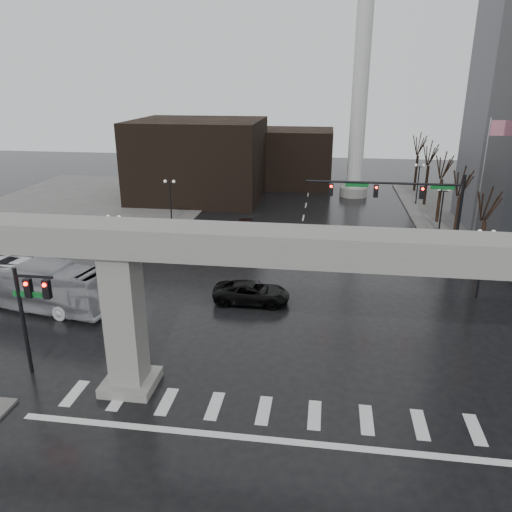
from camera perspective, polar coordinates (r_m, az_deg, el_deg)
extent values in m
plane|color=black|center=(25.67, 1.21, -15.90)|extent=(160.00, 160.00, 0.00)
cube|color=slate|center=(65.18, -18.04, 5.56)|extent=(28.00, 36.00, 0.15)
cube|color=gray|center=(22.00, 1.36, 1.29)|extent=(48.00, 2.20, 1.40)
cube|color=gray|center=(25.43, -14.72, -7.37)|extent=(1.60, 1.60, 7.30)
cube|color=gray|center=(27.11, -14.09, -13.79)|extent=(2.60, 2.60, 0.50)
cube|color=black|center=(65.60, -6.56, 10.88)|extent=(16.00, 14.00, 10.00)
cube|color=black|center=(73.68, 4.71, 11.12)|extent=(10.00, 10.00, 8.00)
cylinder|color=silver|center=(66.82, 11.91, 19.38)|extent=(2.00, 2.00, 30.00)
cylinder|color=gray|center=(68.34, 11.06, 7.24)|extent=(3.60, 3.60, 1.20)
cylinder|color=black|center=(42.30, 22.07, 3.25)|extent=(0.24, 0.24, 8.00)
cylinder|color=black|center=(40.51, 14.33, 8.09)|extent=(12.00, 0.18, 0.18)
cube|color=black|center=(41.07, 18.44, 6.91)|extent=(0.35, 0.30, 1.00)
cube|color=black|center=(40.59, 13.55, 7.24)|extent=(0.35, 0.30, 1.00)
cube|color=black|center=(40.41, 8.57, 7.51)|extent=(0.35, 0.30, 1.00)
sphere|color=#FF0C05|center=(40.84, 18.53, 7.27)|extent=(0.20, 0.20, 0.20)
cube|color=#0E6224|center=(41.27, 20.57, 7.37)|extent=(1.80, 0.05, 0.35)
cube|color=#0E6224|center=(40.38, 11.46, 7.98)|extent=(1.80, 0.05, 0.35)
cylinder|color=black|center=(28.74, -25.04, -6.85)|extent=(0.20, 0.20, 6.00)
cylinder|color=black|center=(27.22, -24.05, -2.16)|extent=(2.00, 0.14, 0.14)
cube|color=black|center=(27.66, -24.57, -3.36)|extent=(0.35, 0.30, 1.00)
cube|color=black|center=(27.15, -22.79, -3.52)|extent=(0.35, 0.30, 1.00)
cube|color=#0E6224|center=(27.84, -24.65, -4.01)|extent=(1.60, 0.05, 0.30)
cylinder|color=silver|center=(45.42, 24.21, 6.63)|extent=(0.12, 0.12, 12.00)
cube|color=red|center=(44.98, 26.40, 12.97)|extent=(2.00, 0.03, 1.20)
cylinder|color=black|center=(38.54, 24.33, -1.11)|extent=(0.14, 0.14, 4.80)
cube|color=black|center=(37.84, 24.83, 2.22)|extent=(0.90, 0.06, 0.06)
sphere|color=silver|center=(37.66, 24.21, 2.55)|extent=(0.32, 0.32, 0.32)
sphere|color=silver|center=(37.92, 25.52, 2.47)|extent=(0.32, 0.32, 0.32)
cylinder|color=black|center=(51.51, 20.36, 4.38)|extent=(0.14, 0.14, 4.80)
cube|color=black|center=(50.99, 20.67, 6.92)|extent=(0.90, 0.06, 0.06)
sphere|color=silver|center=(50.86, 20.20, 7.18)|extent=(0.32, 0.32, 0.32)
sphere|color=silver|center=(51.05, 21.19, 7.10)|extent=(0.32, 0.32, 0.32)
cylinder|color=black|center=(64.91, 17.98, 7.63)|extent=(0.14, 0.14, 4.80)
cube|color=black|center=(64.50, 18.20, 9.66)|extent=(0.90, 0.06, 0.06)
sphere|color=silver|center=(64.39, 17.82, 9.87)|extent=(0.32, 0.32, 0.32)
sphere|color=silver|center=(64.55, 18.62, 9.81)|extent=(0.32, 0.32, 0.32)
cylinder|color=black|center=(40.22, -15.65, 0.79)|extent=(0.14, 0.14, 4.80)
cube|color=black|center=(39.55, -15.96, 4.01)|extent=(0.90, 0.06, 0.06)
sphere|color=silver|center=(39.68, -16.58, 4.30)|extent=(0.32, 0.32, 0.32)
sphere|color=silver|center=(39.32, -15.39, 4.28)|extent=(0.32, 0.32, 0.32)
cylinder|color=black|center=(52.78, -9.71, 5.69)|extent=(0.14, 0.14, 4.80)
cube|color=black|center=(52.27, -9.86, 8.19)|extent=(0.90, 0.06, 0.06)
sphere|color=silver|center=(52.37, -10.34, 8.40)|extent=(0.32, 0.32, 0.32)
sphere|color=silver|center=(52.10, -9.39, 8.40)|extent=(0.32, 0.32, 0.32)
cylinder|color=black|center=(65.93, -6.05, 8.65)|extent=(0.14, 0.14, 4.80)
cube|color=black|center=(65.52, -6.12, 10.66)|extent=(0.90, 0.06, 0.06)
sphere|color=silver|center=(65.60, -6.52, 10.84)|extent=(0.32, 0.32, 0.32)
sphere|color=silver|center=(65.38, -5.74, 10.83)|extent=(0.32, 0.32, 0.32)
cylinder|color=black|center=(42.49, 24.23, 0.58)|extent=(0.34, 0.34, 4.55)
cylinder|color=black|center=(41.53, 24.94, 5.45)|extent=(0.12, 1.52, 2.98)
cylinder|color=black|center=(41.96, 25.46, 5.18)|extent=(0.83, 1.14, 2.51)
cylinder|color=black|center=(49.88, 21.91, 3.62)|extent=(0.34, 0.34, 4.66)
cylinder|color=black|center=(49.05, 22.48, 7.91)|extent=(0.12, 1.55, 3.05)
cylinder|color=black|center=(49.45, 22.94, 7.65)|extent=(0.85, 1.16, 2.57)
cylinder|color=black|center=(57.43, 20.19, 5.87)|extent=(0.34, 0.34, 4.76)
cylinder|color=black|center=(56.70, 20.65, 9.70)|extent=(0.12, 1.59, 3.11)
cylinder|color=black|center=(57.09, 21.07, 9.46)|extent=(0.86, 1.18, 2.62)
cylinder|color=black|center=(65.09, 18.86, 7.59)|extent=(0.34, 0.34, 4.87)
cylinder|color=black|center=(64.44, 19.25, 11.06)|extent=(0.12, 1.62, 3.18)
cylinder|color=black|center=(64.81, 19.63, 10.83)|extent=(0.88, 1.20, 2.68)
cylinder|color=black|center=(72.82, 17.80, 8.94)|extent=(0.34, 0.34, 4.97)
cylinder|color=black|center=(72.23, 18.14, 12.12)|extent=(0.12, 1.65, 3.25)
cylinder|color=black|center=(72.59, 18.48, 11.91)|extent=(0.89, 1.23, 2.74)
imported|color=black|center=(35.03, -0.52, -4.20)|extent=(5.39, 2.56, 1.49)
imported|color=silver|center=(37.38, -24.23, -2.94)|extent=(12.19, 5.00, 3.31)
imported|color=black|center=(50.33, -1.18, 3.35)|extent=(2.49, 4.69, 1.52)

